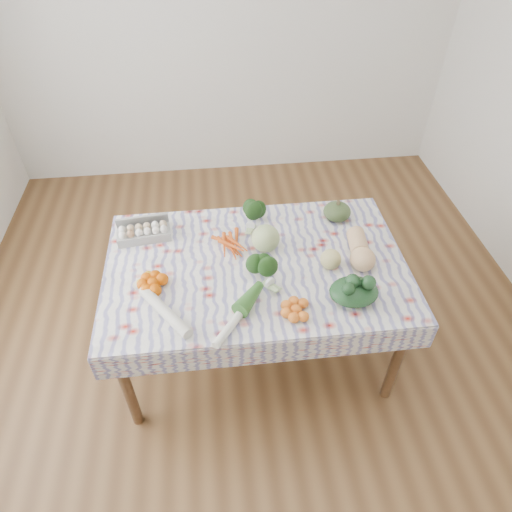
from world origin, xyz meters
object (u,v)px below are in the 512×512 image
at_px(butternut_squash, 360,248).
at_px(grapefruit, 331,259).
at_px(dining_table, 256,274).
at_px(kabocha_squash, 337,211).
at_px(egg_carton, 144,234).
at_px(cabbage, 266,238).

relative_size(butternut_squash, grapefruit, 2.60).
xyz_separation_m(dining_table, kabocha_squash, (0.54, 0.34, 0.14)).
relative_size(egg_carton, kabocha_squash, 1.83).
distance_m(butternut_squash, grapefruit, 0.19).
height_order(dining_table, butternut_squash, butternut_squash).
bearing_deg(dining_table, cabbage, 59.66).
height_order(dining_table, egg_carton, egg_carton).
xyz_separation_m(egg_carton, kabocha_squash, (1.16, 0.06, 0.01)).
bearing_deg(dining_table, butternut_squash, -1.44).
height_order(dining_table, kabocha_squash, kabocha_squash).
bearing_deg(butternut_squash, kabocha_squash, 102.38).
bearing_deg(egg_carton, butternut_squash, -20.51).
distance_m(kabocha_squash, butternut_squash, 0.36).
height_order(egg_carton, butternut_squash, butternut_squash).
height_order(egg_carton, cabbage, cabbage).
bearing_deg(egg_carton, grapefruit, -25.69).
distance_m(dining_table, kabocha_squash, 0.65).
height_order(egg_carton, kabocha_squash, kabocha_squash).
bearing_deg(cabbage, butternut_squash, -14.29).
xyz_separation_m(kabocha_squash, grapefruit, (-0.14, -0.42, 0.00)).
bearing_deg(butternut_squash, egg_carton, 172.06).
relative_size(dining_table, kabocha_squash, 9.59).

